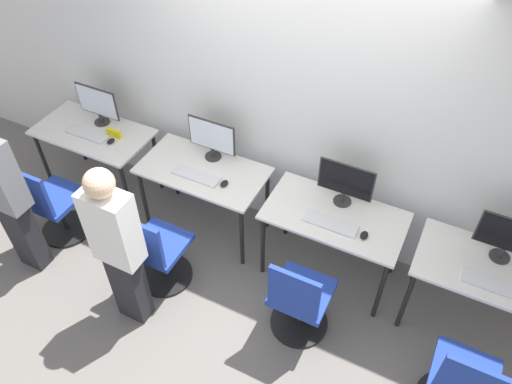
% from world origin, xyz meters
% --- Properties ---
extents(ground_plane, '(20.00, 20.00, 0.00)m').
position_xyz_m(ground_plane, '(0.00, 0.00, 0.00)').
color(ground_plane, slate).
extents(wall_back, '(12.00, 0.05, 2.80)m').
position_xyz_m(wall_back, '(0.00, 0.74, 1.40)').
color(wall_back, silver).
rests_on(wall_back, ground_plane).
extents(desk_far_left, '(1.15, 0.62, 0.75)m').
position_xyz_m(desk_far_left, '(-1.88, 0.31, 0.66)').
color(desk_far_left, silver).
rests_on(desk_far_left, ground_plane).
extents(monitor_far_left, '(0.46, 0.15, 0.40)m').
position_xyz_m(monitor_far_left, '(-1.88, 0.47, 0.97)').
color(monitor_far_left, '#2D2D2D').
rests_on(monitor_far_left, desk_far_left).
extents(keyboard_far_left, '(0.44, 0.14, 0.02)m').
position_xyz_m(keyboard_far_left, '(-1.88, 0.24, 0.76)').
color(keyboard_far_left, silver).
rests_on(keyboard_far_left, desk_far_left).
extents(mouse_far_left, '(0.06, 0.09, 0.03)m').
position_xyz_m(mouse_far_left, '(-1.60, 0.25, 0.77)').
color(mouse_far_left, black).
rests_on(mouse_far_left, desk_far_left).
extents(office_chair_far_left, '(0.48, 0.48, 0.91)m').
position_xyz_m(office_chair_far_left, '(-1.84, -0.42, 0.38)').
color(office_chair_far_left, black).
rests_on(office_chair_far_left, ground_plane).
extents(person_far_left, '(0.36, 0.21, 1.63)m').
position_xyz_m(person_far_left, '(-1.83, -0.79, 0.89)').
color(person_far_left, '#232328').
rests_on(person_far_left, ground_plane).
extents(desk_left, '(1.15, 0.62, 0.75)m').
position_xyz_m(desk_left, '(-0.63, 0.31, 0.66)').
color(desk_left, silver).
rests_on(desk_left, ground_plane).
extents(monitor_left, '(0.46, 0.15, 0.40)m').
position_xyz_m(monitor_left, '(-0.63, 0.50, 0.97)').
color(monitor_left, '#2D2D2D').
rests_on(monitor_left, desk_left).
extents(keyboard_left, '(0.44, 0.14, 0.02)m').
position_xyz_m(keyboard_left, '(-0.63, 0.20, 0.76)').
color(keyboard_left, silver).
rests_on(keyboard_left, desk_left).
extents(mouse_left, '(0.06, 0.09, 0.03)m').
position_xyz_m(mouse_left, '(-0.35, 0.22, 0.77)').
color(mouse_left, black).
rests_on(mouse_left, desk_left).
extents(office_chair_left, '(0.48, 0.48, 0.91)m').
position_xyz_m(office_chair_left, '(-0.65, -0.45, 0.38)').
color(office_chair_left, black).
rests_on(office_chair_left, ground_plane).
extents(person_left, '(0.36, 0.21, 1.61)m').
position_xyz_m(person_left, '(-0.67, -0.82, 0.88)').
color(person_left, '#232328').
rests_on(person_left, ground_plane).
extents(desk_right, '(1.15, 0.62, 0.75)m').
position_xyz_m(desk_right, '(0.63, 0.31, 0.66)').
color(desk_right, silver).
rests_on(desk_right, ground_plane).
extents(monitor_right, '(0.46, 0.15, 0.40)m').
position_xyz_m(monitor_right, '(0.63, 0.48, 0.97)').
color(monitor_right, '#2D2D2D').
rests_on(monitor_right, desk_right).
extents(keyboard_right, '(0.44, 0.14, 0.02)m').
position_xyz_m(keyboard_right, '(0.63, 0.20, 0.76)').
color(keyboard_right, silver).
rests_on(keyboard_right, desk_right).
extents(mouse_right, '(0.06, 0.09, 0.03)m').
position_xyz_m(mouse_right, '(0.91, 0.19, 0.77)').
color(mouse_right, black).
rests_on(mouse_right, desk_right).
extents(office_chair_right, '(0.48, 0.48, 0.91)m').
position_xyz_m(office_chair_right, '(0.62, -0.36, 0.38)').
color(office_chair_right, black).
rests_on(office_chair_right, ground_plane).
extents(desk_far_right, '(1.15, 0.62, 0.75)m').
position_xyz_m(desk_far_right, '(1.88, 0.31, 0.66)').
color(desk_far_right, silver).
rests_on(desk_far_right, ground_plane).
extents(monitor_far_right, '(0.46, 0.15, 0.40)m').
position_xyz_m(monitor_far_right, '(1.88, 0.45, 0.97)').
color(monitor_far_right, '#2D2D2D').
rests_on(monitor_far_right, desk_far_right).
extents(keyboard_far_right, '(0.44, 0.14, 0.02)m').
position_xyz_m(keyboard_far_right, '(1.88, 0.16, 0.76)').
color(keyboard_far_right, silver).
rests_on(keyboard_far_right, desk_far_right).
extents(placard_far_left, '(0.16, 0.03, 0.08)m').
position_xyz_m(placard_far_left, '(-1.63, 0.34, 0.79)').
color(placard_far_left, yellow).
rests_on(placard_far_left, desk_far_left).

